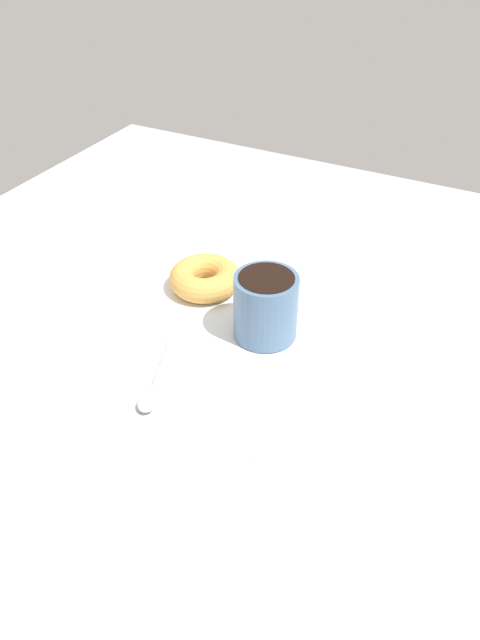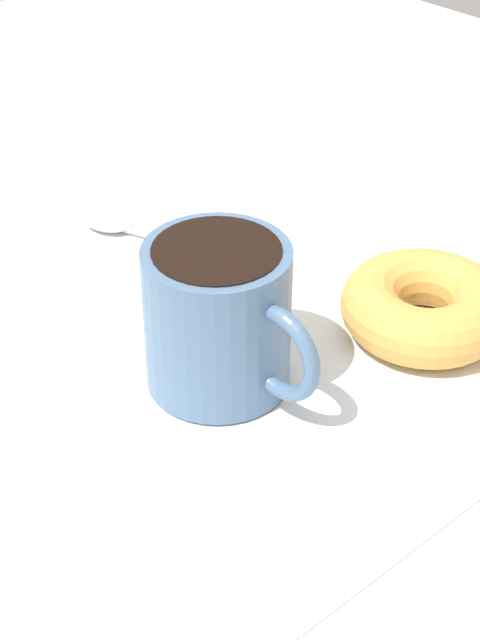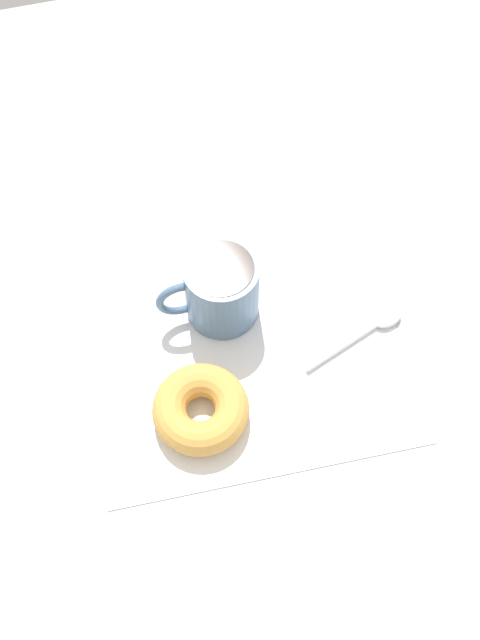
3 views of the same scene
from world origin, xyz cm
name	(u,v)px [view 3 (image 3 of 3)]	position (x,y,z in cm)	size (l,w,h in cm)	color
ground_plane	(256,314)	(0.00, 0.00, -1.00)	(120.00, 120.00, 2.00)	#B2BCC6
napkin	(240,329)	(2.51, 2.01, 0.15)	(35.21, 35.21, 0.30)	white
coffee_cup	(220,289)	(3.98, -1.02, 4.86)	(11.68, 8.29, 8.83)	slate
donut	(201,409)	(9.24, 11.15, 2.12)	(10.28, 10.28, 3.64)	gold
spoon	(375,326)	(-12.40, 5.90, 0.70)	(13.15, 5.89, 0.90)	silver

